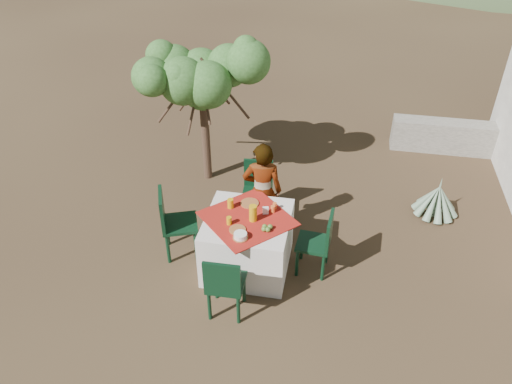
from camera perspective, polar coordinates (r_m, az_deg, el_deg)
ground at (r=6.65m, az=-4.26°, el=-7.16°), size 160.00×160.00×0.00m
table at (r=6.24m, az=-0.95°, el=-5.77°), size 1.30×1.30×0.76m
chair_far at (r=7.00m, az=0.19°, el=0.50°), size 0.44×0.44×0.88m
chair_near at (r=5.57m, az=-3.60°, el=-10.45°), size 0.42×0.42×0.88m
chair_left at (r=6.42m, az=-9.48°, el=-3.25°), size 0.57×0.57×0.95m
chair_right at (r=6.15m, az=7.28°, el=-5.57°), size 0.43×0.43×0.87m
person at (r=6.53m, az=0.73°, el=0.06°), size 0.56×0.41×1.42m
shrub_tree at (r=7.45m, az=-5.57°, el=12.33°), size 1.72×1.69×2.03m
agave at (r=7.64m, az=19.95°, el=-0.91°), size 0.65×0.65×0.69m
stone_wall at (r=9.41m, az=23.15°, el=5.67°), size 2.60×0.35×0.55m
plate_far at (r=6.22m, az=-0.73°, el=-1.30°), size 0.23×0.23×0.01m
plate_near at (r=5.81m, az=-2.13°, el=-4.33°), size 0.20×0.20×0.01m
glass_far at (r=6.13m, az=-2.94°, el=-1.32°), size 0.08×0.08×0.12m
glass_near at (r=5.88m, az=-3.09°, el=-3.29°), size 0.06×0.06×0.10m
juice_pitcher at (r=5.90m, az=-0.34°, el=-2.43°), size 0.09×0.09×0.21m
bowl_plate at (r=5.71m, az=-1.79°, el=-5.24°), size 0.18×0.18×0.01m
white_bowl at (r=5.68m, az=-1.80°, el=-4.97°), size 0.15×0.15×0.06m
jar_left at (r=6.07m, az=1.94°, el=-1.97°), size 0.06×0.06×0.09m
jar_right at (r=6.13m, az=2.16°, el=-1.58°), size 0.05×0.05×0.08m
napkin_holder at (r=6.04m, az=1.10°, el=-2.12°), size 0.08×0.06×0.09m
fruit_cluster at (r=5.80m, az=1.23°, el=-4.13°), size 0.12×0.12×0.06m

